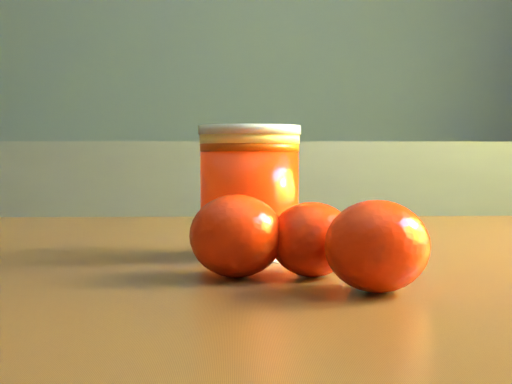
{
  "coord_description": "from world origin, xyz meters",
  "views": [
    {
      "loc": [
        0.66,
        -0.56,
        0.87
      ],
      "look_at": [
        0.67,
        0.0,
        0.84
      ],
      "focal_mm": 50.0,
      "sensor_mm": 36.0,
      "label": 1
    }
  ],
  "objects": [
    {
      "name": "orange_front",
      "position": [
        0.66,
        -0.1,
        0.82
      ],
      "size": [
        0.08,
        0.08,
        0.05
      ],
      "primitive_type": "ellipsoid",
      "rotation": [
        0.0,
        0.0,
        0.28
      ],
      "color": "#FF2705",
      "rests_on": "table"
    },
    {
      "name": "orange_back",
      "position": [
        0.71,
        -0.1,
        0.81
      ],
      "size": [
        0.06,
        0.06,
        0.05
      ],
      "primitive_type": "ellipsoid",
      "rotation": [
        0.0,
        0.0,
        0.16
      ],
      "color": "#FF2705",
      "rests_on": "table"
    },
    {
      "name": "orange_extra",
      "position": [
        0.74,
        -0.15,
        0.82
      ],
      "size": [
        0.08,
        0.08,
        0.05
      ],
      "primitive_type": "ellipsoid",
      "rotation": [
        0.0,
        0.0,
        -0.32
      ],
      "color": "#FF2705",
      "rests_on": "table"
    },
    {
      "name": "kitchen_counter",
      "position": [
        0.0,
        1.45,
        0.45
      ],
      "size": [
        3.15,
        0.6,
        0.9
      ],
      "primitive_type": "cube",
      "color": "#49484D",
      "rests_on": "ground"
    },
    {
      "name": "juice_glass",
      "position": [
        0.67,
        -0.01,
        0.84
      ],
      "size": [
        0.08,
        0.08,
        0.1
      ],
      "rotation": [
        0.0,
        0.0,
        0.2
      ],
      "color": "red",
      "rests_on": "table"
    }
  ]
}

